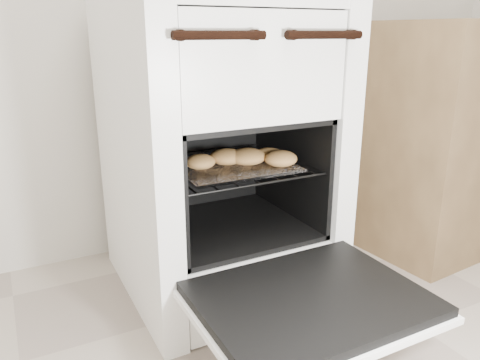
{
  "coord_description": "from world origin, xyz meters",
  "views": [
    {
      "loc": [
        -0.63,
        -0.07,
        0.78
      ],
      "look_at": [
        -0.05,
        1.03,
        0.39
      ],
      "focal_mm": 35.0,
      "sensor_mm": 36.0,
      "label": 1
    }
  ],
  "objects": [
    {
      "name": "counter",
      "position": [
        0.93,
        1.15,
        0.41
      ],
      "size": [
        0.86,
        0.61,
        0.82
      ],
      "primitive_type": "cube",
      "rotation": [
        0.0,
        0.0,
        0.08
      ],
      "color": "brown",
      "rests_on": "ground"
    },
    {
      "name": "oven_rack",
      "position": [
        -0.05,
        1.11,
        0.41
      ],
      "size": [
        0.42,
        0.41,
        0.01
      ],
      "color": "black",
      "rests_on": "stove"
    },
    {
      "name": "stove",
      "position": [
        -0.05,
        1.18,
        0.44
      ],
      "size": [
        0.58,
        0.65,
        0.89
      ],
      "color": "white",
      "rests_on": "ground"
    },
    {
      "name": "foil_sheet",
      "position": [
        -0.05,
        1.09,
        0.42
      ],
      "size": [
        0.33,
        0.29,
        0.01
      ],
      "primitive_type": "cube",
      "color": "white",
      "rests_on": "oven_rack"
    },
    {
      "name": "oven_door",
      "position": [
        -0.05,
        0.68,
        0.19
      ],
      "size": [
        0.52,
        0.41,
        0.04
      ],
      "color": "black",
      "rests_on": "stove"
    },
    {
      "name": "baked_rolls",
      "position": [
        -0.02,
        1.07,
        0.44
      ],
      "size": [
        0.32,
        0.21,
        0.05
      ],
      "color": "tan",
      "rests_on": "foil_sheet"
    }
  ]
}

